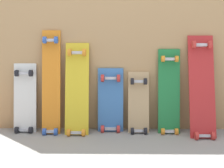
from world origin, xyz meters
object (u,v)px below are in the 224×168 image
at_px(skateboard_white, 25,101).
at_px(skateboard_natural, 139,106).
at_px(skateboard_blue, 111,103).
at_px(skateboard_green, 169,95).
at_px(skateboard_orange, 51,86).
at_px(skateboard_red, 202,90).
at_px(skateboard_yellow, 77,92).

xyz_separation_m(skateboard_white, skateboard_natural, (1.02, -0.01, -0.04)).
xyz_separation_m(skateboard_blue, skateboard_green, (0.52, -0.02, 0.08)).
xyz_separation_m(skateboard_white, skateboard_orange, (0.25, -0.02, 0.15)).
relative_size(skateboard_white, skateboard_orange, 0.70).
distance_m(skateboard_blue, skateboard_natural, 0.25).
height_order(skateboard_blue, skateboard_red, skateboard_red).
bearing_deg(skateboard_white, skateboard_green, -0.40).
height_order(skateboard_natural, skateboard_red, skateboard_red).
xyz_separation_m(skateboard_white, skateboard_red, (1.57, -0.08, 0.12)).
xyz_separation_m(skateboard_yellow, skateboard_blue, (0.30, 0.05, -0.11)).
distance_m(skateboard_natural, skateboard_green, 0.29).
distance_m(skateboard_orange, skateboard_red, 1.32).
distance_m(skateboard_yellow, skateboard_red, 1.09).
bearing_deg(skateboard_green, skateboard_yellow, -177.83).
distance_m(skateboard_orange, skateboard_blue, 0.55).
bearing_deg(skateboard_yellow, skateboard_red, -2.09).
distance_m(skateboard_white, skateboard_yellow, 0.49).
bearing_deg(skateboard_orange, skateboard_natural, 1.06).
distance_m(skateboard_white, skateboard_green, 1.30).
distance_m(skateboard_yellow, skateboard_natural, 0.56).
xyz_separation_m(skateboard_natural, skateboard_green, (0.27, 0.00, 0.10)).
xyz_separation_m(skateboard_white, skateboard_green, (1.29, -0.01, 0.06)).
relative_size(skateboard_yellow, skateboard_red, 0.93).
bearing_deg(skateboard_red, skateboard_natural, 172.57).
height_order(skateboard_white, skateboard_green, skateboard_green).
bearing_deg(skateboard_red, skateboard_white, 177.08).
relative_size(skateboard_orange, skateboard_natural, 1.60).
distance_m(skateboard_natural, skateboard_red, 0.57).
distance_m(skateboard_yellow, skateboard_green, 0.82).
xyz_separation_m(skateboard_orange, skateboard_yellow, (0.23, -0.02, -0.06)).
relative_size(skateboard_yellow, skateboard_blue, 1.36).
distance_m(skateboard_green, skateboard_red, 0.29).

